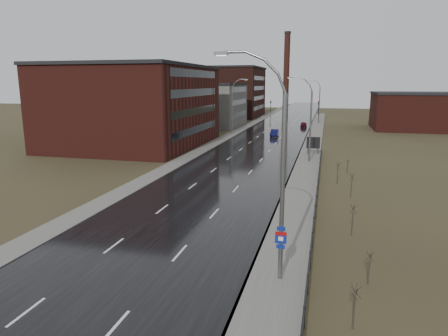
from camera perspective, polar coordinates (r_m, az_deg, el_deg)
The scene contains 26 objects.
ground at distance 23.46m, azimuth -15.36°, elevation -15.04°, with size 320.00×320.00×0.00m, color #2D2819.
road at distance 79.41m, azimuth 6.45°, elevation 4.38°, with size 14.00×300.00×0.06m, color black.
sidewalk_right at distance 54.04m, azimuth 11.76°, elevation 0.67°, with size 3.20×180.00×0.18m, color #595651.
curb_right at distance 54.12m, azimuth 10.16°, elevation 0.75°, with size 0.16×180.00×0.18m, color slate.
sidewalk_left at distance 80.93m, azimuth 0.67°, elevation 4.62°, with size 2.40×260.00×0.12m, color #595651.
warehouse_near at distance 70.65m, azimuth -12.54°, elevation 8.71°, with size 22.44×28.56×13.50m.
warehouse_mid at distance 100.34m, azimuth -2.35°, elevation 9.03°, with size 16.32×20.40×10.50m.
warehouse_far at distance 130.46m, azimuth -0.66°, elevation 10.83°, with size 26.52×24.48×15.50m.
building_right at distance 102.05m, azimuth 25.58°, elevation 7.36°, with size 18.36×16.32×8.50m.
smokestack at distance 168.89m, azimuth 8.91°, elevation 13.59°, with size 2.70×2.70×30.70m.
streetlight_main at distance 20.59m, azimuth 7.54°, elevation -0.55°, with size 3.91×0.29×12.11m.
streetlight_right_mid at distance 54.23m, azimuth 11.97°, elevation 6.84°, with size 3.36×0.28×11.35m.
streetlight_left at distance 82.22m, azimuth 1.36°, elevation 8.78°, with size 3.36×0.28×11.35m.
streetlight_right_far at distance 108.10m, azimuth 13.31°, elevation 9.25°, with size 3.36×0.28×11.35m.
guardrail at distance 37.59m, azimuth 13.13°, elevation -3.39°, with size 0.10×53.05×1.10m.
shrub_a at distance 19.06m, azimuth 18.12°, elevation -18.21°, with size 0.49×0.52×2.07m.
shrub_b at distance 23.02m, azimuth 20.02°, elevation -13.13°, with size 0.45×0.48×1.89m.
shrub_c at distance 29.47m, azimuth 17.89°, elevation -6.96°, with size 0.54×0.57×2.28m.
shrub_d at distance 39.06m, azimuth 17.76°, elevation -2.27°, with size 0.56×0.59×2.35m.
shrub_e at distance 43.81m, azimuth 15.92°, elevation -0.66°, with size 0.55×0.58×2.32m.
shrub_f at distance 49.34m, azimuth 17.23°, elevation 0.26°, with size 0.41×0.43×1.70m.
billboard at distance 60.40m, azimuth 12.63°, elevation 3.47°, with size 1.96×0.17×2.76m.
traffic_light_left at distance 139.38m, azimuth 6.70°, elevation 9.53°, with size 0.58×2.73×5.30m.
traffic_light_right at distance 138.13m, azimuth 13.37°, elevation 9.27°, with size 0.58×2.73×5.30m.
car_near at distance 80.59m, azimuth 7.23°, elevation 4.95°, with size 1.48×4.24×1.40m, color #0C0C3E.
car_far at distance 99.30m, azimuth 11.30°, elevation 6.11°, with size 1.52×3.79×1.29m, color #450B16.
Camera 1 is at (10.80, -17.98, 10.51)m, focal length 32.00 mm.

